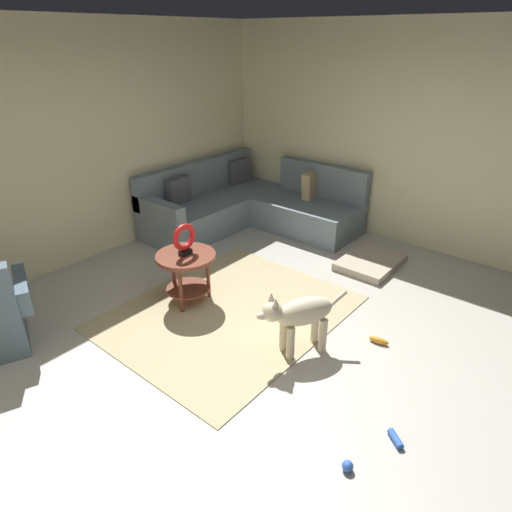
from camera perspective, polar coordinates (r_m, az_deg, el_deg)
ground_plane at (r=4.09m, az=2.51°, el=-12.18°), size 6.00×6.00×0.10m
wall_back at (r=5.60m, az=-22.50°, el=12.66°), size 6.00×0.12×2.70m
wall_right at (r=5.94m, az=20.81°, el=13.64°), size 0.12×6.00×2.70m
area_rug at (r=4.51m, az=-3.44°, el=-7.16°), size 2.30×1.90×0.01m
sectional_couch at (r=6.40m, az=-0.96°, el=6.28°), size 2.20×2.25×0.88m
side_table at (r=4.54m, az=-8.88°, el=-1.18°), size 0.60×0.60×0.54m
torus_sculpture at (r=4.41m, az=-9.14°, el=2.20°), size 0.28×0.08×0.33m
dog_bed_mat at (r=5.53m, az=14.40°, el=-0.77°), size 0.80×0.60×0.09m
dog at (r=3.81m, az=5.61°, el=-7.50°), size 0.77×0.46×0.63m
dog_toy_ball at (r=3.19m, az=11.62°, el=-24.80°), size 0.07×0.07×0.07m
dog_toy_rope at (r=3.43m, az=17.39°, el=-21.37°), size 0.13×0.15×0.05m
dog_toy_bone at (r=4.23m, az=15.40°, el=-10.34°), size 0.09×0.19×0.06m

